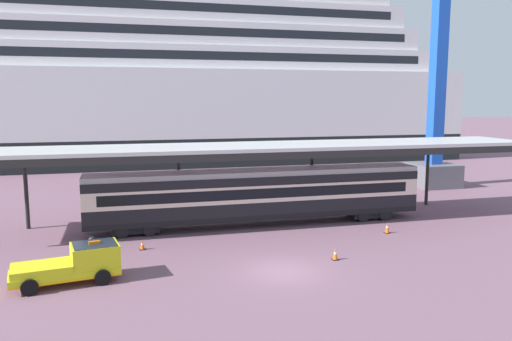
% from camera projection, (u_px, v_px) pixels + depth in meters
% --- Properties ---
extents(ground_plane, '(400.00, 400.00, 0.00)m').
position_uv_depth(ground_plane, '(283.00, 272.00, 27.20)').
color(ground_plane, '#745263').
extents(cruise_ship, '(120.16, 24.95, 34.74)m').
position_uv_depth(cruise_ship, '(46.00, 79.00, 72.49)').
color(cruise_ship, black).
rests_on(cruise_ship, ground).
extents(platform_canopy, '(43.07, 6.28, 5.87)m').
position_uv_depth(platform_canopy, '(257.00, 148.00, 36.84)').
color(platform_canopy, '#B8B8B8').
rests_on(platform_canopy, ground).
extents(train_carriage, '(24.39, 2.81, 4.11)m').
position_uv_depth(train_carriage, '(258.00, 194.00, 36.93)').
color(train_carriage, black).
rests_on(train_carriage, ground).
extents(service_truck, '(5.46, 2.89, 2.02)m').
position_uv_depth(service_truck, '(76.00, 263.00, 25.53)').
color(service_truck, yellow).
rests_on(service_truck, ground).
extents(traffic_cone_near, '(0.36, 0.36, 0.59)m').
position_uv_depth(traffic_cone_near, '(142.00, 245.00, 31.14)').
color(traffic_cone_near, black).
rests_on(traffic_cone_near, ground).
extents(traffic_cone_mid, '(0.36, 0.36, 0.74)m').
position_uv_depth(traffic_cone_mid, '(387.00, 228.00, 34.95)').
color(traffic_cone_mid, black).
rests_on(traffic_cone_mid, ground).
extents(traffic_cone_far, '(0.36, 0.36, 0.69)m').
position_uv_depth(traffic_cone_far, '(335.00, 254.00, 29.13)').
color(traffic_cone_far, black).
rests_on(traffic_cone_far, ground).
extents(quay_bollard, '(0.48, 0.48, 0.96)m').
position_uv_depth(quay_bollard, '(93.00, 243.00, 30.69)').
color(quay_bollard, black).
rests_on(quay_bollard, ground).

